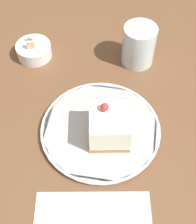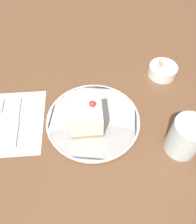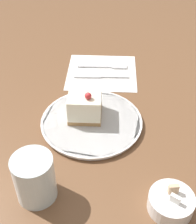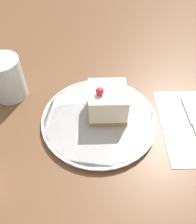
{
  "view_description": "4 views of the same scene",
  "coord_description": "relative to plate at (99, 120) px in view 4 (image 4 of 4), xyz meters",
  "views": [
    {
      "loc": [
        -0.37,
        -0.02,
        0.58
      ],
      "look_at": [
        0.01,
        0.05,
        0.06
      ],
      "focal_mm": 50.0,
      "sensor_mm": 36.0,
      "label": 1
    },
    {
      "loc": [
        0.05,
        -0.3,
        0.52
      ],
      "look_at": [
        0.01,
        0.03,
        0.06
      ],
      "focal_mm": 35.0,
      "sensor_mm": 36.0,
      "label": 2
    },
    {
      "loc": [
        0.58,
        0.19,
        0.55
      ],
      "look_at": [
        -0.01,
        0.05,
        0.04
      ],
      "focal_mm": 50.0,
      "sensor_mm": 36.0,
      "label": 3
    },
    {
      "loc": [
        -0.05,
        0.4,
        0.45
      ],
      "look_at": [
        0.0,
        0.04,
        0.04
      ],
      "focal_mm": 40.0,
      "sensor_mm": 36.0,
      "label": 4
    }
  ],
  "objects": [
    {
      "name": "ground_plane",
      "position": [
        -0.0,
        -0.04,
        -0.01
      ],
      "size": [
        4.0,
        4.0,
        0.0
      ],
      "primitive_type": "plane",
      "color": "brown"
    },
    {
      "name": "plate",
      "position": [
        0.0,
        0.0,
        0.0
      ],
      "size": [
        0.26,
        0.26,
        0.01
      ],
      "color": "white",
      "rests_on": "ground_plane"
    },
    {
      "name": "cake_slice",
      "position": [
        -0.02,
        -0.02,
        0.04
      ],
      "size": [
        0.1,
        0.1,
        0.09
      ],
      "rotation": [
        0.0,
        0.0,
        0.18
      ],
      "color": "#9E7547",
      "rests_on": "plate"
    },
    {
      "name": "knife",
      "position": [
        -0.21,
        -0.04,
        -0.0
      ],
      "size": [
        0.05,
        0.17,
        0.0
      ],
      "rotation": [
        0.0,
        0.0,
        0.2
      ],
      "color": "silver",
      "rests_on": "napkin"
    },
    {
      "name": "drinking_glass",
      "position": [
        0.23,
        -0.06,
        0.04
      ],
      "size": [
        0.08,
        0.08,
        0.1
      ],
      "color": "silver",
      "rests_on": "ground_plane"
    }
  ]
}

